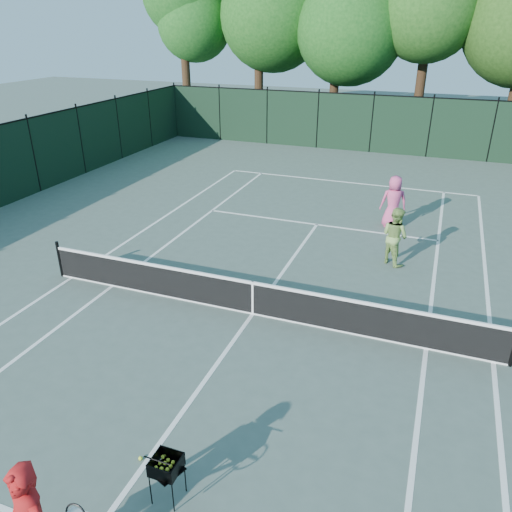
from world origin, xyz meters
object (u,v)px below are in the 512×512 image
(player_green, at_px, (395,236))
(player_pink, at_px, (394,202))
(loose_ball_midcourt, at_px, (141,458))
(ball_hopper, at_px, (166,465))

(player_green, bearing_deg, player_pink, -44.29)
(loose_ball_midcourt, bearing_deg, ball_hopper, -29.78)
(player_green, height_order, ball_hopper, player_green)
(player_pink, relative_size, loose_ball_midcourt, 26.83)
(player_pink, height_order, player_green, player_pink)
(player_green, xyz_separation_m, ball_hopper, (-2.18, -9.52, -0.20))
(player_pink, height_order, loose_ball_midcourt, player_pink)
(player_green, xyz_separation_m, loose_ball_midcourt, (-2.98, -9.06, -0.84))
(loose_ball_midcourt, bearing_deg, player_green, 71.79)
(player_pink, bearing_deg, ball_hopper, 66.46)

